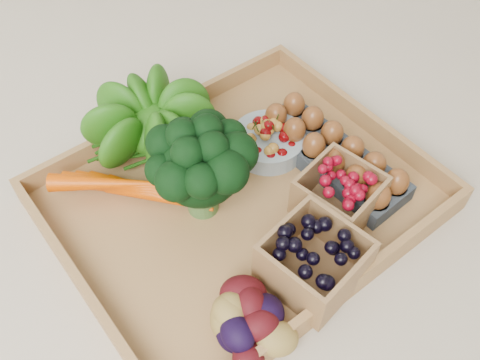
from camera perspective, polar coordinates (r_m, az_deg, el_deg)
ground at (r=0.85m, az=0.00°, el=-2.55°), size 4.00×4.00×0.00m
tray at (r=0.85m, az=0.00°, el=-2.24°), size 0.55×0.45×0.01m
carrots at (r=0.84m, az=-11.12°, el=-0.97°), size 0.19×0.14×0.05m
lettuce at (r=0.87m, az=-9.36°, el=6.72°), size 0.14×0.14×0.14m
broccoli at (r=0.78m, az=-4.18°, el=-0.21°), size 0.16×0.16×0.12m
cherry_bowl at (r=0.90m, az=3.03°, el=4.08°), size 0.12×0.12×0.03m
egg_carton at (r=0.88m, az=9.66°, el=2.29°), size 0.10×0.27×0.03m
potatoes at (r=0.69m, az=0.44°, el=-14.56°), size 0.13×0.13×0.08m
punnet_blackberry at (r=0.74m, az=7.88°, el=-8.54°), size 0.14×0.14×0.08m
punnet_raspberry at (r=0.81m, az=10.49°, el=-1.55°), size 0.12×0.12×0.07m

